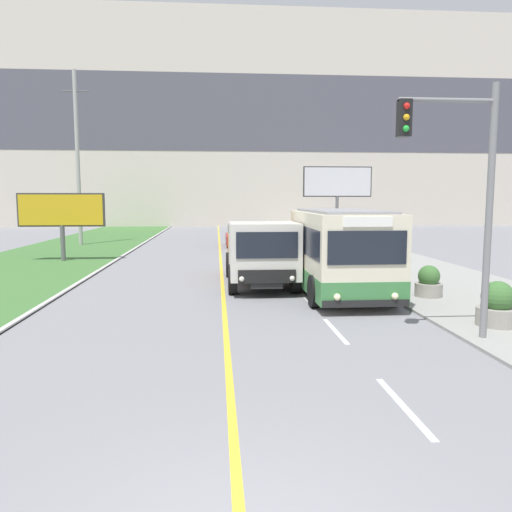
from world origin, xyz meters
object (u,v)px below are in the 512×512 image
car_distant (239,236)px  city_bus (341,253)px  billboard_large (337,184)px  dump_truck (261,255)px  traffic_light_mast (463,180)px  billboard_small (61,212)px  planter_round_second (429,283)px  planter_round_near (497,306)px  utility_pole_far (78,158)px

car_distant → city_bus: bearing=-82.0°
billboard_large → dump_truck: bearing=-111.3°
city_bus → traffic_light_mast: 6.07m
billboard_small → planter_round_second: size_ratio=4.30×
car_distant → planter_round_near: size_ratio=3.76×
dump_truck → billboard_large: billboard_large is taller
traffic_light_mast → billboard_large: size_ratio=1.02×
planter_round_second → car_distant: bearing=106.0°
city_bus → planter_round_second: 3.04m
city_bus → traffic_light_mast: traffic_light_mast is taller
dump_truck → billboard_small: billboard_small is taller
utility_pole_far → planter_round_near: (16.83, -24.56, -5.57)m
dump_truck → utility_pole_far: size_ratio=0.56×
billboard_large → planter_round_second: bearing=-95.7°
planter_round_near → planter_round_second: planter_round_near is taller
city_bus → car_distant: 18.60m
car_distant → traffic_light_mast: bearing=-80.5°
city_bus → billboard_large: bearing=76.7°
car_distant → billboard_small: 12.56m
utility_pole_far → traffic_light_mast: utility_pole_far is taller
car_distant → billboard_small: size_ratio=0.96×
city_bus → car_distant: bearing=98.0°
billboard_large → planter_round_second: billboard_large is taller
planter_round_near → dump_truck: bearing=131.1°
dump_truck → car_distant: dump_truck is taller
city_bus → billboard_small: billboard_small is taller
city_bus → planter_round_near: 5.40m
dump_truck → planter_round_near: 8.37m
utility_pole_far → planter_round_second: (16.71, -20.71, -5.61)m
dump_truck → traffic_light_mast: traffic_light_mast is taller
car_distant → billboard_small: (-9.70, -7.75, 1.93)m
car_distant → planter_round_near: bearing=-76.3°
planter_round_near → billboard_small: bearing=135.3°
utility_pole_far → traffic_light_mast: 29.89m
billboard_small → dump_truck: bearing=-42.0°
dump_truck → planter_round_second: 5.93m
car_distant → billboard_small: bearing=-141.4°
traffic_light_mast → billboard_small: bearing=130.3°
planter_round_near → billboard_large: bearing=85.4°
city_bus → billboard_large: 21.98m
utility_pole_far → planter_round_near: utility_pole_far is taller
city_bus → billboard_large: billboard_large is taller
utility_pole_far → billboard_small: utility_pole_far is taller
planter_round_near → planter_round_second: 3.85m
city_bus → dump_truck: city_bus is taller
dump_truck → billboard_small: 13.21m
city_bus → planter_round_second: bearing=-11.7°
utility_pole_far → planter_round_second: size_ratio=11.73×
billboard_large → billboard_small: size_ratio=1.28×
traffic_light_mast → billboard_large: 26.92m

